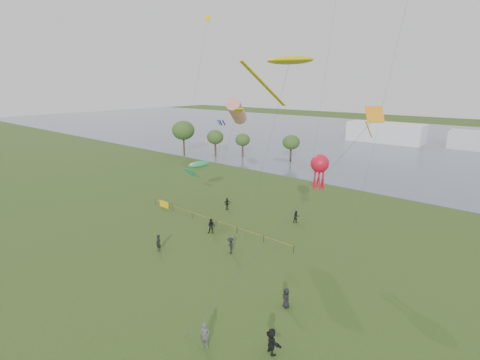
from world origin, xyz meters
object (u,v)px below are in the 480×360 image
Objects in this scene: fence at (182,210)px; kite_stingray at (289,61)px; kite_flyer at (205,336)px; kite_octopus at (320,164)px.

fence is 24.89m from kite_stingray.
kite_octopus reaches higher than kite_flyer.
kite_flyer is at bearing -37.60° from fence.
kite_octopus is (-2.22, 20.03, 8.17)m from kite_flyer.
kite_stingray is 1.98× the size of kite_octopus.
kite_flyer is (20.73, -15.96, 0.40)m from fence.
kite_stingray reaches higher than kite_octopus.
kite_octopus is (18.51, 4.07, 8.56)m from fence.
kite_octopus is at bearing 12.39° from fence.
kite_stingray is 11.31m from kite_octopus.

